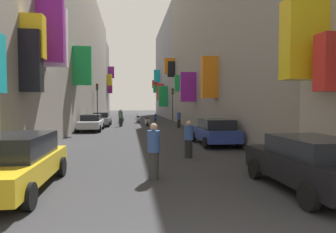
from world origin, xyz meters
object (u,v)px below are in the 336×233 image
object	(u,v)px
parked_car_silver	(91,122)
traffic_light_far_corner	(97,96)
parked_car_yellow	(13,162)
parked_car_blue	(215,131)
scooter_green	(122,119)
scooter_blue	(155,118)
pedestrian_far_away	(120,116)
scooter_silver	(147,121)
scooter_white	(138,119)
pedestrian_crossing	(179,119)
pedestrian_near_right	(189,139)
parked_car_grey	(102,119)
traffic_light_near_corner	(173,99)
parked_car_black	(310,163)
pedestrian_mid_street	(121,118)
pedestrian_near_left	(154,151)

from	to	relation	value
parked_car_silver	traffic_light_far_corner	distance (m)	11.05
parked_car_silver	parked_car_yellow	bearing A→B (deg)	-89.36
parked_car_blue	scooter_green	size ratio (longest dim) A/B	2.17
scooter_blue	pedestrian_far_away	world-z (taller)	pedestrian_far_away
scooter_silver	scooter_white	size ratio (longest dim) A/B	0.94
parked_car_blue	scooter_blue	world-z (taller)	parked_car_blue
parked_car_yellow	pedestrian_crossing	xyz separation A→B (m)	(7.63, 18.81, 0.06)
parked_car_silver	pedestrian_near_right	size ratio (longest dim) A/B	2.79
parked_car_silver	scooter_green	size ratio (longest dim) A/B	2.35
scooter_silver	traffic_light_far_corner	distance (m)	8.62
parked_car_grey	pedestrian_crossing	xyz separation A→B (m)	(7.46, -3.29, 0.08)
scooter_white	traffic_light_far_corner	bearing A→B (deg)	164.24
parked_car_blue	traffic_light_far_corner	bearing A→B (deg)	112.88
scooter_white	parked_car_yellow	bearing A→B (deg)	-98.64
scooter_white	traffic_light_far_corner	world-z (taller)	traffic_light_far_corner
scooter_green	pedestrian_far_away	distance (m)	1.56
pedestrian_near_right	traffic_light_near_corner	distance (m)	24.07
scooter_silver	pedestrian_near_right	xyz separation A→B (m)	(0.64, -17.84, 0.31)
traffic_light_far_corner	parked_car_black	bearing A→B (deg)	-73.58
parked_car_black	pedestrian_mid_street	xyz separation A→B (m)	(-5.47, 22.26, 0.11)
parked_car_yellow	parked_car_black	distance (m)	7.70
parked_car_yellow	parked_car_silver	distance (m)	16.88
parked_car_blue	scooter_green	world-z (taller)	parked_car_blue
parked_car_yellow	parked_car_blue	xyz separation A→B (m)	(7.69, 7.39, -0.01)
pedestrian_mid_street	traffic_light_far_corner	distance (m)	7.49
scooter_white	pedestrian_crossing	world-z (taller)	pedestrian_crossing
parked_car_blue	pedestrian_mid_street	xyz separation A→B (m)	(-5.55, 13.78, 0.11)
pedestrian_crossing	pedestrian_near_right	bearing A→B (deg)	-98.24
pedestrian_crossing	parked_car_silver	bearing A→B (deg)	-166.08
scooter_blue	scooter_green	size ratio (longest dim) A/B	0.97
scooter_blue	traffic_light_far_corner	world-z (taller)	traffic_light_far_corner
parked_car_yellow	pedestrian_crossing	size ratio (longest dim) A/B	2.68
pedestrian_near_left	traffic_light_near_corner	bearing A→B (deg)	80.19
parked_car_black	traffic_light_far_corner	xyz separation A→B (m)	(-8.47, 28.72, 2.42)
parked_car_grey	pedestrian_mid_street	world-z (taller)	pedestrian_mid_street
pedestrian_near_right	scooter_green	bearing A→B (deg)	98.71
parked_car_grey	pedestrian_crossing	world-z (taller)	pedestrian_crossing
parked_car_silver	traffic_light_far_corner	bearing A→B (deg)	93.50
scooter_silver	pedestrian_mid_street	world-z (taller)	pedestrian_mid_street
scooter_white	pedestrian_crossing	size ratio (longest dim) A/B	1.20
parked_car_grey	pedestrian_crossing	distance (m)	8.15
pedestrian_crossing	traffic_light_far_corner	world-z (taller)	traffic_light_far_corner
pedestrian_far_away	scooter_silver	bearing A→B (deg)	-62.55
parked_car_blue	scooter_silver	xyz separation A→B (m)	(-2.86, 14.34, -0.29)
scooter_silver	pedestrian_near_right	distance (m)	17.86
pedestrian_crossing	traffic_light_near_corner	xyz separation A→B (m)	(0.77, 8.88, 2.06)
scooter_green	scooter_white	bearing A→B (deg)	9.68
pedestrian_far_away	pedestrian_crossing	bearing A→B (deg)	-56.26
pedestrian_near_left	pedestrian_near_right	bearing A→B (deg)	61.45
pedestrian_crossing	scooter_blue	bearing A→B (deg)	96.15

